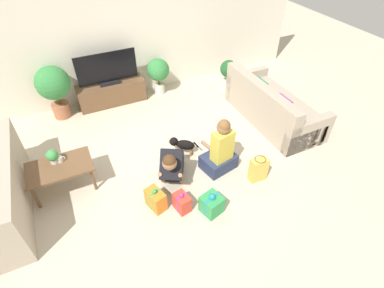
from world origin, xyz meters
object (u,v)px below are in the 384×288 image
object	(u,v)px
sofa_right	(271,107)
potted_plant_back_right	(158,72)
person_sitting	(220,151)
tabletop_plant	(52,156)
potted_plant_back_left	(54,86)
potted_plant_corner_right	(228,73)
tv_console	(112,93)
gift_box_a	(212,204)
gift_bag_a	(258,169)
gift_box_c	(156,199)
mug	(60,159)
tv	(107,70)
coffee_table	(60,169)
gift_box_b	(182,202)
person_kneeling	(172,165)
dog	(182,144)

from	to	relation	value
sofa_right	potted_plant_back_right	size ratio (longest dim) A/B	2.59
person_sitting	tabletop_plant	world-z (taller)	person_sitting
potted_plant_back_left	person_sitting	distance (m)	3.37
potted_plant_back_right	potted_plant_corner_right	bearing A→B (deg)	-18.67
tv_console	potted_plant_corner_right	size ratio (longest dim) A/B	2.01
potted_plant_corner_right	gift_box_a	distance (m)	3.43
person_sitting	gift_bag_a	world-z (taller)	person_sitting
gift_box_c	mug	world-z (taller)	mug
tv_console	potted_plant_corner_right	world-z (taller)	potted_plant_corner_right
tv	coffee_table	bearing A→B (deg)	-121.20
person_sitting	gift_box_b	bearing A→B (deg)	17.27
tv_console	gift_box_a	xyz separation A→B (m)	(0.56, -3.37, -0.08)
person_sitting	potted_plant_corner_right	bearing A→B (deg)	-135.28
coffee_table	tv	size ratio (longest dim) A/B	0.77
tv_console	gift_bag_a	size ratio (longest dim) A/B	3.18
gift_box_b	potted_plant_back_left	bearing A→B (deg)	111.51
tv_console	gift_box_a	bearing A→B (deg)	-80.63
sofa_right	gift_bag_a	world-z (taller)	sofa_right
coffee_table	gift_box_c	xyz separation A→B (m)	(1.11, -0.92, -0.24)
coffee_table	gift_bag_a	xyz separation A→B (m)	(2.72, -1.09, -0.19)
potted_plant_back_left	potted_plant_back_right	xyz separation A→B (m)	(2.06, -0.00, -0.16)
sofa_right	mug	xyz separation A→B (m)	(-3.81, -0.03, 0.21)
potted_plant_back_left	person_kneeling	bearing A→B (deg)	-62.73
coffee_table	person_sitting	bearing A→B (deg)	-15.17
person_kneeling	person_sitting	size ratio (longest dim) A/B	0.80
gift_box_c	mug	distance (m)	1.52
person_sitting	gift_box_a	bearing A→B (deg)	41.73
tv	person_sitting	size ratio (longest dim) A/B	1.21
gift_box_b	sofa_right	bearing A→B (deg)	27.05
tv	potted_plant_back_left	xyz separation A→B (m)	(-1.03, -0.05, -0.07)
tv_console	mug	world-z (taller)	mug
person_kneeling	gift_box_b	size ratio (longest dim) A/B	2.42
tv_console	tv	bearing A→B (deg)	0.00
gift_box_c	mug	xyz separation A→B (m)	(-1.07, 1.02, 0.34)
sofa_right	tv_console	distance (m)	3.25
gift_bag_a	tabletop_plant	distance (m)	3.04
gift_box_c	potted_plant_back_left	bearing A→B (deg)	107.27
tv_console	person_sitting	xyz separation A→B (m)	(1.07, -2.67, 0.13)
dog	tabletop_plant	world-z (taller)	tabletop_plant
tv_console	tv	distance (m)	0.52
person_sitting	gift_bag_a	bearing A→B (deg)	120.01
tv_console	gift_bag_a	distance (m)	3.47
gift_box_c	gift_bag_a	distance (m)	1.62
potted_plant_back_left	mug	world-z (taller)	potted_plant_back_left
person_sitting	dog	distance (m)	0.73
gift_bag_a	potted_plant_back_left	bearing A→B (deg)	129.26
potted_plant_corner_right	person_kneeling	xyz separation A→B (m)	(-2.19, -2.06, -0.06)
sofa_right	potted_plant_back_left	world-z (taller)	potted_plant_back_left
gift_box_b	tv	bearing A→B (deg)	93.52
sofa_right	tv	size ratio (longest dim) A/B	1.74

